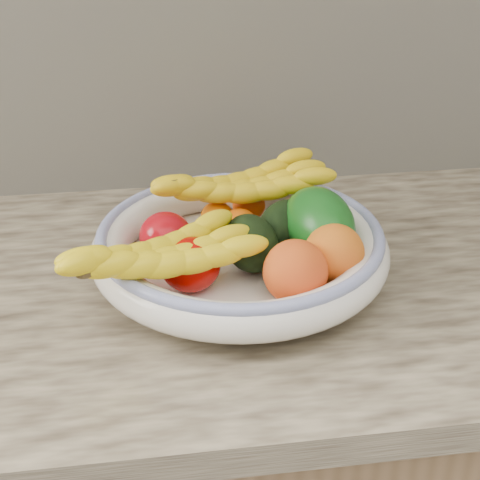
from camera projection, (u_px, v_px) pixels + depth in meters
name	position (u px, v px, depth m)	size (l,w,h in m)	color
fruit_bowl	(240.00, 248.00, 0.96)	(0.39, 0.39, 0.08)	white
clementine_back_left	(217.00, 217.00, 1.03)	(0.05, 0.05, 0.04)	orange
clementine_back_right	(249.00, 205.00, 1.06)	(0.05, 0.05, 0.04)	#F25005
clementine_back_mid	(240.00, 226.00, 1.01)	(0.05, 0.05, 0.05)	#DE5904
tomato_left	(166.00, 235.00, 0.97)	(0.07, 0.07, 0.06)	#A70810
tomato_near_left	(190.00, 264.00, 0.90)	(0.08, 0.08, 0.07)	#AC0500
avocado_center	(250.00, 243.00, 0.94)	(0.07, 0.10, 0.07)	black
avocado_right	(284.00, 225.00, 0.99)	(0.06, 0.09, 0.06)	black
green_mango	(319.00, 224.00, 0.96)	(0.09, 0.13, 0.09)	#0D4A11
peach_front	(295.00, 272.00, 0.88)	(0.08, 0.08, 0.08)	orange
peach_right	(334.00, 254.00, 0.91)	(0.08, 0.08, 0.08)	orange
banana_bunch_back	(241.00, 191.00, 1.03)	(0.27, 0.10, 0.08)	yellow
banana_bunch_front	(161.00, 261.00, 0.87)	(0.26, 0.11, 0.07)	yellow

